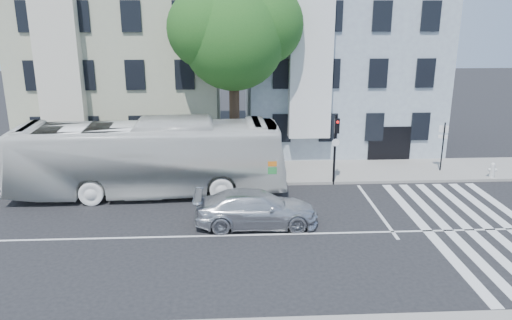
{
  "coord_description": "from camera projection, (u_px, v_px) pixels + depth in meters",
  "views": [
    {
      "loc": [
        -0.24,
        -18.84,
        8.93
      ],
      "look_at": [
        0.9,
        2.8,
        2.4
      ],
      "focal_mm": 35.0,
      "sensor_mm": 36.0,
      "label": 1
    }
  ],
  "objects": [
    {
      "name": "fire_hydrant",
      "position": [
        492.0,
        170.0,
        27.16
      ],
      "size": [
        0.47,
        0.27,
        0.84
      ],
      "rotation": [
        0.0,
        0.0,
        -0.18
      ],
      "color": "silver",
      "rests_on": "sidewalk_far"
    },
    {
      "name": "building_left",
      "position": [
        127.0,
        64.0,
        33.0
      ],
      "size": [
        12.0,
        10.0,
        11.0
      ],
      "primitive_type": "cube",
      "color": "#A5A78C",
      "rests_on": "ground"
    },
    {
      "name": "sidewalk_far",
      "position": [
        235.0,
        173.0,
        28.22
      ],
      "size": [
        80.0,
        4.0,
        0.15
      ],
      "primitive_type": "cube",
      "color": "gray",
      "rests_on": "ground"
    },
    {
      "name": "sedan",
      "position": [
        256.0,
        208.0,
        21.37
      ],
      "size": [
        2.16,
        5.3,
        1.54
      ],
      "primitive_type": "imported",
      "rotation": [
        0.0,
        0.0,
        1.57
      ],
      "color": "silver",
      "rests_on": "ground"
    },
    {
      "name": "street_tree",
      "position": [
        234.0,
        31.0,
        26.69
      ],
      "size": [
        7.3,
        5.9,
        11.1
      ],
      "color": "#2D2116",
      "rests_on": "ground"
    },
    {
      "name": "hedge",
      "position": [
        174.0,
        177.0,
        26.31
      ],
      "size": [
        8.39,
        3.19,
        0.7
      ],
      "primitive_type": null,
      "rotation": [
        0.0,
        0.0,
        -0.28
      ],
      "color": "#216621",
      "rests_on": "sidewalk_far"
    },
    {
      "name": "ground",
      "position": [
        238.0,
        235.0,
        20.6
      ],
      "size": [
        120.0,
        120.0,
        0.0
      ],
      "primitive_type": "plane",
      "color": "black",
      "rests_on": "ground"
    },
    {
      "name": "bus",
      "position": [
        149.0,
        158.0,
        24.81
      ],
      "size": [
        3.64,
        13.63,
        3.77
      ],
      "primitive_type": "imported",
      "rotation": [
        0.0,
        0.0,
        1.61
      ],
      "color": "silver",
      "rests_on": "ground"
    },
    {
      "name": "building_right",
      "position": [
        336.0,
        63.0,
        33.71
      ],
      "size": [
        12.0,
        10.0,
        11.0
      ],
      "primitive_type": "cube",
      "color": "#8B95A6",
      "rests_on": "ground"
    },
    {
      "name": "traffic_signal",
      "position": [
        336.0,
        140.0,
        25.84
      ],
      "size": [
        0.4,
        0.52,
        3.79
      ],
      "rotation": [
        0.0,
        0.0,
        -0.07
      ],
      "color": "black",
      "rests_on": "ground"
    },
    {
      "name": "far_sign_pole",
      "position": [
        443.0,
        141.0,
        28.01
      ],
      "size": [
        0.48,
        0.25,
        2.79
      ],
      "rotation": [
        0.0,
        0.0,
        -0.36
      ],
      "color": "black",
      "rests_on": "sidewalk_far"
    }
  ]
}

